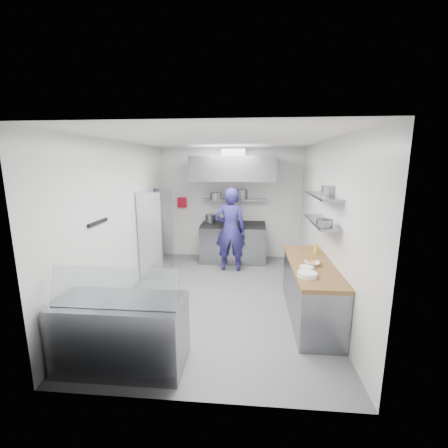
# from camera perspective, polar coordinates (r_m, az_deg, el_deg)

# --- Properties ---
(floor) EXTENTS (5.00, 5.00, 0.00)m
(floor) POSITION_cam_1_polar(r_m,az_deg,el_deg) (5.70, -0.54, -13.65)
(floor) COLOR #565659
(floor) RESTS_ON ground
(ceiling) EXTENTS (5.00, 5.00, 0.00)m
(ceiling) POSITION_cam_1_polar(r_m,az_deg,el_deg) (5.17, -0.61, 15.69)
(ceiling) COLOR silver
(ceiling) RESTS_ON wall_back
(wall_back) EXTENTS (3.60, 2.80, 0.02)m
(wall_back) POSITION_cam_1_polar(r_m,az_deg,el_deg) (7.72, 1.24, 3.93)
(wall_back) COLOR white
(wall_back) RESTS_ON floor
(wall_front) EXTENTS (3.60, 2.80, 0.02)m
(wall_front) POSITION_cam_1_polar(r_m,az_deg,el_deg) (2.87, -5.51, -9.54)
(wall_front) COLOR white
(wall_front) RESTS_ON floor
(wall_left) EXTENTS (2.80, 5.00, 0.02)m
(wall_left) POSITION_cam_1_polar(r_m,az_deg,el_deg) (5.72, -18.83, 0.58)
(wall_left) COLOR white
(wall_left) RESTS_ON floor
(wall_right) EXTENTS (2.80, 5.00, 0.02)m
(wall_right) POSITION_cam_1_polar(r_m,az_deg,el_deg) (5.39, 18.83, -0.06)
(wall_right) COLOR white
(wall_right) RESTS_ON floor
(gas_range) EXTENTS (1.60, 0.80, 0.90)m
(gas_range) POSITION_cam_1_polar(r_m,az_deg,el_deg) (7.51, 1.77, -3.70)
(gas_range) COLOR gray
(gas_range) RESTS_ON floor
(cooktop) EXTENTS (1.57, 0.78, 0.06)m
(cooktop) POSITION_cam_1_polar(r_m,az_deg,el_deg) (7.40, 1.79, -0.11)
(cooktop) COLOR black
(cooktop) RESTS_ON gas_range
(stock_pot_left) EXTENTS (0.27, 0.27, 0.20)m
(stock_pot_left) POSITION_cam_1_polar(r_m,az_deg,el_deg) (7.53, -2.60, 1.10)
(stock_pot_left) COLOR slate
(stock_pot_left) RESTS_ON cooktop
(stock_pot_mid) EXTENTS (0.35, 0.35, 0.24)m
(stock_pot_mid) POSITION_cam_1_polar(r_m,az_deg,el_deg) (7.25, 1.27, 0.86)
(stock_pot_mid) COLOR slate
(stock_pot_mid) RESTS_ON cooktop
(over_range_shelf) EXTENTS (1.60, 0.30, 0.04)m
(over_range_shelf) POSITION_cam_1_polar(r_m,az_deg,el_deg) (7.54, 1.92, 4.66)
(over_range_shelf) COLOR gray
(over_range_shelf) RESTS_ON wall_back
(shelf_pot_a) EXTENTS (0.29, 0.29, 0.18)m
(shelf_pot_a) POSITION_cam_1_polar(r_m,az_deg,el_deg) (7.31, -1.57, 5.32)
(shelf_pot_a) COLOR slate
(shelf_pot_a) RESTS_ON over_range_shelf
(shelf_pot_b) EXTENTS (0.29, 0.29, 0.22)m
(shelf_pot_b) POSITION_cam_1_polar(r_m,az_deg,el_deg) (7.61, 3.39, 5.70)
(shelf_pot_b) COLOR slate
(shelf_pot_b) RESTS_ON over_range_shelf
(extractor_hood) EXTENTS (1.90, 1.15, 0.55)m
(extractor_hood) POSITION_cam_1_polar(r_m,az_deg,el_deg) (7.07, 1.78, 10.54)
(extractor_hood) COLOR gray
(extractor_hood) RESTS_ON wall_back
(hood_duct) EXTENTS (0.55, 0.55, 0.24)m
(hood_duct) POSITION_cam_1_polar(r_m,az_deg,el_deg) (7.30, 1.90, 13.56)
(hood_duct) COLOR slate
(hood_duct) RESTS_ON extractor_hood
(red_firebox) EXTENTS (0.22, 0.10, 0.26)m
(red_firebox) POSITION_cam_1_polar(r_m,az_deg,el_deg) (7.84, -7.97, 4.09)
(red_firebox) COLOR #B70E1F
(red_firebox) RESTS_ON wall_back
(chef) EXTENTS (0.70, 0.47, 1.90)m
(chef) POSITION_cam_1_polar(r_m,az_deg,el_deg) (6.75, 1.21, -1.09)
(chef) COLOR navy
(chef) RESTS_ON floor
(wire_rack) EXTENTS (0.50, 0.90, 1.85)m
(wire_rack) POSITION_cam_1_polar(r_m,az_deg,el_deg) (6.72, -12.73, -1.63)
(wire_rack) COLOR silver
(wire_rack) RESTS_ON floor
(rack_bin_a) EXTENTS (0.14, 0.18, 0.16)m
(rack_bin_a) POSITION_cam_1_polar(r_m,az_deg,el_deg) (6.62, -13.06, -2.97)
(rack_bin_a) COLOR white
(rack_bin_a) RESTS_ON wire_rack
(rack_bin_b) EXTENTS (0.15, 0.20, 0.18)m
(rack_bin_b) POSITION_cam_1_polar(r_m,az_deg,el_deg) (6.92, -12.14, 1.94)
(rack_bin_b) COLOR yellow
(rack_bin_b) RESTS_ON wire_rack
(rack_jar) EXTENTS (0.12, 0.12, 0.18)m
(rack_jar) POSITION_cam_1_polar(r_m,az_deg,el_deg) (6.53, -12.76, 5.77)
(rack_jar) COLOR black
(rack_jar) RESTS_ON wire_rack
(knife_strip) EXTENTS (0.04, 0.55, 0.05)m
(knife_strip) POSITION_cam_1_polar(r_m,az_deg,el_deg) (4.89, -22.88, 0.28)
(knife_strip) COLOR black
(knife_strip) RESTS_ON wall_left
(prep_counter_base) EXTENTS (0.62, 2.00, 0.84)m
(prep_counter_base) POSITION_cam_1_polar(r_m,az_deg,el_deg) (5.05, 16.10, -12.35)
(prep_counter_base) COLOR gray
(prep_counter_base) RESTS_ON floor
(prep_counter_top) EXTENTS (0.65, 2.04, 0.06)m
(prep_counter_top) POSITION_cam_1_polar(r_m,az_deg,el_deg) (4.89, 16.40, -7.51)
(prep_counter_top) COLOR brown
(prep_counter_top) RESTS_ON prep_counter_base
(plate_stack_a) EXTENTS (0.27, 0.27, 0.06)m
(plate_stack_a) POSITION_cam_1_polar(r_m,az_deg,el_deg) (4.31, 15.57, -9.25)
(plate_stack_a) COLOR white
(plate_stack_a) RESTS_ON prep_counter_top
(plate_stack_b) EXTENTS (0.20, 0.20, 0.06)m
(plate_stack_b) POSITION_cam_1_polar(r_m,az_deg,el_deg) (4.54, 15.46, -8.17)
(plate_stack_b) COLOR white
(plate_stack_b) RESTS_ON prep_counter_top
(copper_pan) EXTENTS (0.18, 0.18, 0.06)m
(copper_pan) POSITION_cam_1_polar(r_m,az_deg,el_deg) (4.92, 16.30, -6.66)
(copper_pan) COLOR #D7863C
(copper_pan) RESTS_ON prep_counter_top
(squeeze_bottle) EXTENTS (0.06, 0.06, 0.18)m
(squeeze_bottle) POSITION_cam_1_polar(r_m,az_deg,el_deg) (5.38, 17.02, -4.47)
(squeeze_bottle) COLOR yellow
(squeeze_bottle) RESTS_ON prep_counter_top
(mixing_bowl) EXTENTS (0.27, 0.27, 0.06)m
(mixing_bowl) POSITION_cam_1_polar(r_m,az_deg,el_deg) (4.78, 16.38, -7.22)
(mixing_bowl) COLOR white
(mixing_bowl) RESTS_ON prep_counter_top
(wall_shelf_lower) EXTENTS (0.30, 1.30, 0.04)m
(wall_shelf_lower) POSITION_cam_1_polar(r_m,az_deg,el_deg) (5.05, 17.94, 0.40)
(wall_shelf_lower) COLOR gray
(wall_shelf_lower) RESTS_ON wall_right
(wall_shelf_upper) EXTENTS (0.30, 1.30, 0.04)m
(wall_shelf_upper) POSITION_cam_1_polar(r_m,az_deg,el_deg) (4.99, 18.24, 5.13)
(wall_shelf_upper) COLOR gray
(wall_shelf_upper) RESTS_ON wall_right
(shelf_pot_c) EXTENTS (0.24, 0.24, 0.10)m
(shelf_pot_c) POSITION_cam_1_polar(r_m,az_deg,el_deg) (4.60, 18.60, 0.20)
(shelf_pot_c) COLOR slate
(shelf_pot_c) RESTS_ON wall_shelf_lower
(shelf_pot_d) EXTENTS (0.24, 0.24, 0.14)m
(shelf_pot_d) POSITION_cam_1_polar(r_m,az_deg,el_deg) (5.01, 19.41, 6.12)
(shelf_pot_d) COLOR slate
(shelf_pot_d) RESTS_ON wall_shelf_upper
(display_case) EXTENTS (1.50, 0.70, 0.85)m
(display_case) POSITION_cam_1_polar(r_m,az_deg,el_deg) (4.01, -18.84, -19.10)
(display_case) COLOR gray
(display_case) RESTS_ON floor
(display_glass) EXTENTS (1.47, 0.19, 0.42)m
(display_glass) POSITION_cam_1_polar(r_m,az_deg,el_deg) (3.63, -20.28, -11.20)
(display_glass) COLOR silver
(display_glass) RESTS_ON display_case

